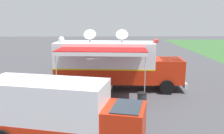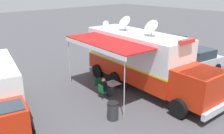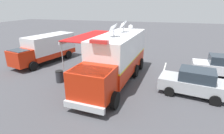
% 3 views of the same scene
% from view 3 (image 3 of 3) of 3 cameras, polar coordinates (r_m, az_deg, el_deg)
% --- Properties ---
extents(ground_plane, '(100.00, 100.00, 0.00)m').
position_cam_3_polar(ground_plane, '(14.53, 2.26, -3.22)').
color(ground_plane, '#47474C').
extents(lot_stripe, '(0.50, 4.79, 0.01)m').
position_cam_3_polar(lot_stripe, '(16.61, 16.40, -1.05)').
color(lot_stripe, silver).
rests_on(lot_stripe, ground).
extents(command_truck, '(5.31, 9.66, 4.53)m').
position_cam_3_polar(command_truck, '(13.23, 1.19, 3.42)').
color(command_truck, red).
rests_on(command_truck, ground).
extents(folding_table, '(0.86, 0.86, 0.73)m').
position_cam_3_polar(folding_table, '(14.83, -5.91, -0.05)').
color(folding_table, silver).
rests_on(folding_table, ground).
extents(water_bottle, '(0.07, 0.07, 0.22)m').
position_cam_3_polar(water_bottle, '(14.76, -6.24, 0.51)').
color(water_bottle, '#4C99D8').
rests_on(water_bottle, folding_table).
extents(folding_chair_at_table, '(0.52, 0.52, 0.87)m').
position_cam_3_polar(folding_chair_at_table, '(15.20, -8.67, -0.32)').
color(folding_chair_at_table, '#19562D').
rests_on(folding_chair_at_table, ground).
extents(folding_chair_beside_table, '(0.52, 0.52, 0.87)m').
position_cam_3_polar(folding_chair_beside_table, '(15.75, -5.92, 0.51)').
color(folding_chair_beside_table, '#19562D').
rests_on(folding_chair_beside_table, ground).
extents(seated_responder, '(0.68, 0.58, 1.25)m').
position_cam_3_polar(seated_responder, '(15.06, -8.07, 0.09)').
color(seated_responder, black).
rests_on(seated_responder, ground).
extents(trash_bin, '(0.57, 0.57, 0.91)m').
position_cam_3_polar(trash_bin, '(14.01, -16.58, -2.94)').
color(trash_bin, '#2D2D33').
rests_on(trash_bin, ground).
extents(traffic_cone, '(0.36, 0.36, 0.58)m').
position_cam_3_polar(traffic_cone, '(18.61, 8.57, 2.63)').
color(traffic_cone, black).
rests_on(traffic_cone, ground).
extents(support_truck, '(3.62, 7.09, 2.70)m').
position_cam_3_polar(support_truck, '(19.25, -20.45, 5.59)').
color(support_truck, white).
rests_on(support_truck, ground).
extents(car_behind_truck, '(4.45, 2.56, 1.76)m').
position_cam_3_polar(car_behind_truck, '(12.61, 24.95, -4.46)').
color(car_behind_truck, '#B2B5BA').
rests_on(car_behind_truck, ground).
extents(car_far_corner, '(4.32, 2.25, 1.76)m').
position_cam_3_polar(car_far_corner, '(16.92, 31.78, 0.26)').
color(car_far_corner, silver).
rests_on(car_far_corner, ground).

